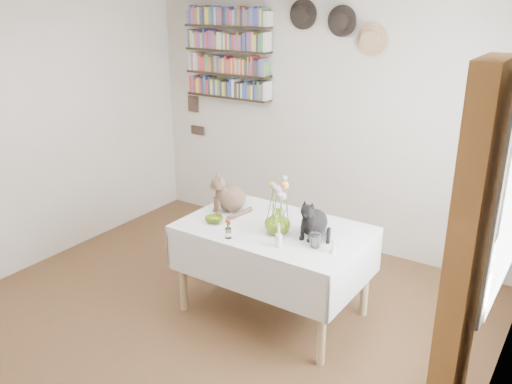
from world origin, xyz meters
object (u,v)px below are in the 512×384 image
Objects in this scene: tabby_cat at (232,191)px; flower_vase at (278,221)px; black_cat at (315,216)px; bookshelf_unit at (228,54)px; dining_table at (274,249)px.

tabby_cat is 0.58m from flower_vase.
tabby_cat is 0.79m from black_cat.
bookshelf_unit reaches higher than tabby_cat.
flower_vase reaches higher than dining_table.
dining_table is at bearing -171.74° from black_cat.
flower_vase is at bearing -44.50° from bookshelf_unit.
tabby_cat reaches higher than black_cat.
black_cat is 1.50× the size of flower_vase.
black_cat is (0.78, -0.06, -0.02)m from tabby_cat.
flower_vase is (-0.24, -0.13, -0.05)m from black_cat.
bookshelf_unit reaches higher than black_cat.
bookshelf_unit is (-1.53, 1.50, 0.99)m from flower_vase.
tabby_cat is at bearing -53.20° from bookshelf_unit.
flower_vase is at bearing -47.25° from dining_table.
black_cat is at bearing 7.09° from dining_table.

